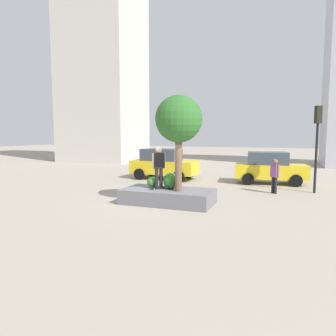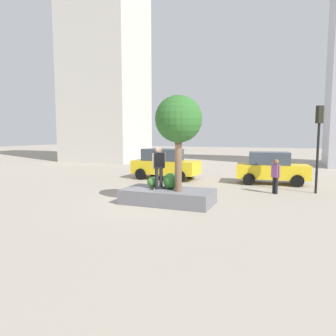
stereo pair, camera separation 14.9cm
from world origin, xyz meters
name	(u,v)px [view 2 (the right image)]	position (x,y,z in m)	size (l,w,h in m)	color
ground_plane	(160,204)	(0.00, 0.00, 0.00)	(120.00, 120.00, 0.00)	#9E9384
planter_ledge	(168,196)	(0.31, 0.17, 0.31)	(3.78, 1.93, 0.61)	slate
plaza_tree	(179,120)	(0.85, -0.05, 3.47)	(1.89, 1.89, 3.85)	brown
boxwood_shrub	(153,182)	(-0.44, 0.28, 0.85)	(0.48, 0.48, 0.48)	#3D7A33
hedge_clump	(171,181)	(0.39, 0.32, 0.95)	(0.68, 0.68, 0.68)	#2D6628
skateboard	(159,188)	(-0.08, 0.13, 0.67)	(0.70, 0.73, 0.07)	black
skateboarder	(159,164)	(-0.08, 0.13, 1.67)	(0.47, 0.46, 1.71)	black
taxi_cab	(165,164)	(-2.56, 6.86, 1.01)	(4.33, 2.14, 1.98)	gold
sedan_parked	(271,168)	(4.03, 7.32, 0.96)	(4.22, 2.27, 1.88)	gold
traffic_light_corner	(319,134)	(6.29, 5.03, 2.94)	(0.36, 0.37, 4.29)	black
passerby_with_bag	(276,174)	(4.41, 4.18, 0.99)	(0.44, 0.48, 1.71)	black
office_tower_glass	(105,47)	(-14.00, 17.81, 12.30)	(7.98, 6.71, 24.60)	beige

